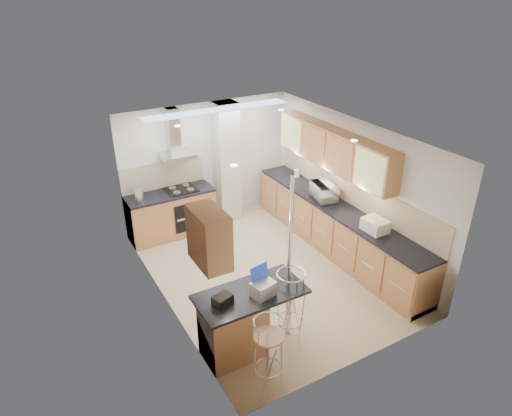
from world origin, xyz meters
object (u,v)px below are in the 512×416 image
laptop (263,289)px  bar_stool_near (268,351)px  bar_stool_end (290,304)px  bread_bin (375,225)px  microwave (324,191)px

laptop → bar_stool_near: 0.77m
bar_stool_end → bread_bin: bearing=-65.4°
microwave → bread_bin: (-0.02, -1.39, -0.05)m
bar_stool_end → bread_bin: 2.09m
laptop → bar_stool_end: laptop is taller
bar_stool_near → bread_bin: bread_bin is taller
microwave → bar_stool_near: size_ratio=0.56×
microwave → bread_bin: microwave is taller
microwave → bar_stool_near: bearing=144.0°
microwave → bar_stool_near: (-2.71, -2.47, -0.58)m
bar_stool_end → laptop: bearing=111.4°
microwave → bread_bin: 1.39m
laptop → bar_stool_end: size_ratio=0.28×
laptop → bread_bin: size_ratio=0.75×
bread_bin → bar_stool_near: bearing=-159.7°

